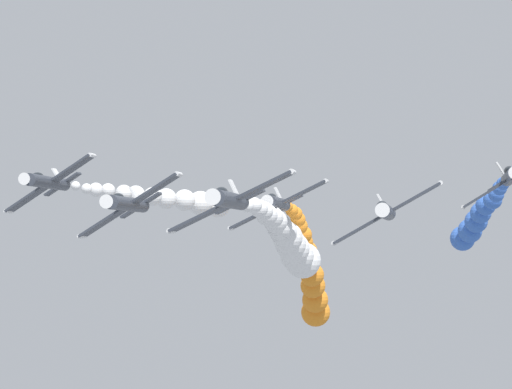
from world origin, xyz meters
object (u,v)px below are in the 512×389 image
object	(u,v)px
airplane_right_inner	(127,204)
airplane_trailing	(47,182)
airplane_right_outer	(510,176)
airplane_left_outer	(277,203)
airplane_lead	(229,200)
airplane_left_inner	(386,212)

from	to	relation	value
airplane_right_inner	airplane_trailing	distance (m)	14.57
airplane_right_inner	airplane_right_outer	bearing A→B (deg)	-161.19
airplane_left_outer	airplane_right_outer	xyz separation A→B (m)	(-19.58, 0.04, 2.11)
airplane_lead	airplane_right_inner	distance (m)	14.79
airplane_lead	airplane_trailing	bearing A→B (deg)	-45.56
airplane_left_inner	airplane_right_inner	distance (m)	20.10
airplane_lead	airplane_right_outer	bearing A→B (deg)	-133.33
airplane_right_outer	airplane_lead	bearing A→B (deg)	46.67
airplane_lead	airplane_left_inner	bearing A→B (deg)	-131.98
airplane_lead	airplane_right_inner	size ratio (longest dim) A/B	1.00
airplane_left_outer	airplane_right_outer	distance (m)	19.69
airplane_right_outer	airplane_left_outer	bearing A→B (deg)	-0.11
airplane_left_outer	airplane_trailing	size ratio (longest dim) A/B	1.00
airplane_left_inner	airplane_right_inner	bearing A→B (deg)	0.82
airplane_left_inner	airplane_left_outer	size ratio (longest dim) A/B	1.00
airplane_left_outer	airplane_trailing	world-z (taller)	airplane_trailing
airplane_lead	airplane_right_outer	world-z (taller)	airplane_right_outer
airplane_lead	airplane_left_outer	distance (m)	20.97
airplane_left_inner	airplane_trailing	distance (m)	32.03
airplane_lead	airplane_left_outer	world-z (taller)	airplane_left_outer
airplane_right_inner	airplane_left_outer	distance (m)	14.53
airplane_lead	airplane_trailing	distance (m)	29.27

